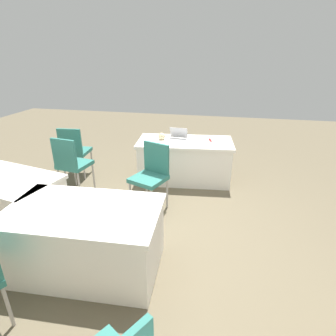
{
  "coord_description": "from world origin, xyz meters",
  "views": [
    {
      "loc": [
        -0.58,
        2.8,
        2.16
      ],
      "look_at": [
        0.03,
        -0.09,
        0.9
      ],
      "focal_mm": 29.33,
      "sensor_mm": 36.0,
      "label": 1
    }
  ],
  "objects_px": {
    "table_mid_left": "(87,239)",
    "chair_back_row": "(71,162)",
    "scissors_red": "(210,140)",
    "chair_by_pillar": "(74,149)",
    "chair_near_front": "(151,173)",
    "laptop_silver": "(177,138)",
    "table_foreground": "(185,160)",
    "table_mid_right": "(8,202)",
    "yarn_ball": "(162,136)"
  },
  "relations": [
    {
      "from": "table_mid_left",
      "to": "chair_back_row",
      "type": "distance_m",
      "value": 1.81
    },
    {
      "from": "scissors_red",
      "to": "chair_by_pillar",
      "type": "bearing_deg",
      "value": -94.98
    },
    {
      "from": "chair_near_front",
      "to": "laptop_silver",
      "type": "bearing_deg",
      "value": -77.94
    },
    {
      "from": "table_foreground",
      "to": "scissors_red",
      "type": "height_order",
      "value": "scissors_red"
    },
    {
      "from": "table_mid_right",
      "to": "chair_back_row",
      "type": "bearing_deg",
      "value": -109.68
    },
    {
      "from": "table_mid_right",
      "to": "laptop_silver",
      "type": "xyz_separation_m",
      "value": [
        -1.88,
        -1.94,
        0.4
      ]
    },
    {
      "from": "chair_near_front",
      "to": "yarn_ball",
      "type": "distance_m",
      "value": 1.1
    },
    {
      "from": "chair_back_row",
      "to": "laptop_silver",
      "type": "height_order",
      "value": "chair_back_row"
    },
    {
      "from": "table_mid_right",
      "to": "chair_near_front",
      "type": "bearing_deg",
      "value": -153.57
    },
    {
      "from": "chair_back_row",
      "to": "scissors_red",
      "type": "height_order",
      "value": "chair_back_row"
    },
    {
      "from": "chair_back_row",
      "to": "yarn_ball",
      "type": "xyz_separation_m",
      "value": [
        -1.25,
        -0.92,
        0.23
      ]
    },
    {
      "from": "chair_by_pillar",
      "to": "table_foreground",
      "type": "bearing_deg",
      "value": 3.72
    },
    {
      "from": "chair_by_pillar",
      "to": "chair_back_row",
      "type": "relative_size",
      "value": 0.97
    },
    {
      "from": "chair_back_row",
      "to": "table_mid_right",
      "type": "bearing_deg",
      "value": -101.0
    },
    {
      "from": "chair_near_front",
      "to": "yarn_ball",
      "type": "xyz_separation_m",
      "value": [
        0.1,
        -1.07,
        0.22
      ]
    },
    {
      "from": "table_foreground",
      "to": "table_mid_left",
      "type": "relative_size",
      "value": 1.08
    },
    {
      "from": "table_mid_left",
      "to": "chair_back_row",
      "type": "height_order",
      "value": "chair_back_row"
    },
    {
      "from": "table_mid_right",
      "to": "yarn_ball",
      "type": "distance_m",
      "value": 2.54
    },
    {
      "from": "chair_back_row",
      "to": "scissors_red",
      "type": "relative_size",
      "value": 5.38
    },
    {
      "from": "laptop_silver",
      "to": "yarn_ball",
      "type": "bearing_deg",
      "value": 8.41
    },
    {
      "from": "table_mid_left",
      "to": "chair_near_front",
      "type": "relative_size",
      "value": 1.62
    },
    {
      "from": "chair_near_front",
      "to": "yarn_ball",
      "type": "relative_size",
      "value": 8.04
    },
    {
      "from": "chair_back_row",
      "to": "table_mid_left",
      "type": "bearing_deg",
      "value": -47.57
    },
    {
      "from": "table_foreground",
      "to": "laptop_silver",
      "type": "height_order",
      "value": "laptop_silver"
    },
    {
      "from": "chair_near_front",
      "to": "chair_by_pillar",
      "type": "height_order",
      "value": "chair_near_front"
    },
    {
      "from": "table_mid_left",
      "to": "chair_by_pillar",
      "type": "distance_m",
      "value": 2.51
    },
    {
      "from": "yarn_ball",
      "to": "scissors_red",
      "type": "xyz_separation_m",
      "value": [
        -0.84,
        -0.14,
        -0.06
      ]
    },
    {
      "from": "table_mid_right",
      "to": "chair_back_row",
      "type": "distance_m",
      "value": 1.08
    },
    {
      "from": "table_mid_left",
      "to": "table_mid_right",
      "type": "relative_size",
      "value": 1.01
    },
    {
      "from": "chair_near_front",
      "to": "chair_back_row",
      "type": "xyz_separation_m",
      "value": [
        1.34,
        -0.16,
        -0.01
      ]
    },
    {
      "from": "table_mid_right",
      "to": "scissors_red",
      "type": "relative_size",
      "value": 8.68
    },
    {
      "from": "chair_by_pillar",
      "to": "laptop_silver",
      "type": "height_order",
      "value": "chair_by_pillar"
    },
    {
      "from": "table_mid_right",
      "to": "chair_near_front",
      "type": "xyz_separation_m",
      "value": [
        -1.7,
        -0.85,
        0.2
      ]
    },
    {
      "from": "table_foreground",
      "to": "laptop_silver",
      "type": "relative_size",
      "value": 5.03
    },
    {
      "from": "table_mid_right",
      "to": "yarn_ball",
      "type": "relative_size",
      "value": 12.86
    },
    {
      "from": "chair_by_pillar",
      "to": "scissors_red",
      "type": "distance_m",
      "value": 2.44
    },
    {
      "from": "table_mid_right",
      "to": "chair_near_front",
      "type": "relative_size",
      "value": 1.6
    },
    {
      "from": "laptop_silver",
      "to": "chair_back_row",
      "type": "bearing_deg",
      "value": 36.41
    },
    {
      "from": "table_mid_right",
      "to": "chair_back_row",
      "type": "relative_size",
      "value": 1.61
    },
    {
      "from": "chair_near_front",
      "to": "chair_back_row",
      "type": "height_order",
      "value": "chair_near_front"
    },
    {
      "from": "table_foreground",
      "to": "table_mid_left",
      "type": "xyz_separation_m",
      "value": [
        0.66,
        2.42,
        0.0
      ]
    },
    {
      "from": "table_foreground",
      "to": "chair_near_front",
      "type": "bearing_deg",
      "value": 73.58
    },
    {
      "from": "chair_near_front",
      "to": "scissors_red",
      "type": "xyz_separation_m",
      "value": [
        -0.74,
        -1.21,
        0.16
      ]
    },
    {
      "from": "chair_back_row",
      "to": "yarn_ball",
      "type": "height_order",
      "value": "chair_back_row"
    },
    {
      "from": "table_mid_left",
      "to": "chair_near_front",
      "type": "bearing_deg",
      "value": -104.32
    },
    {
      "from": "table_foreground",
      "to": "laptop_silver",
      "type": "distance_m",
      "value": 0.42
    },
    {
      "from": "table_mid_right",
      "to": "chair_near_front",
      "type": "distance_m",
      "value": 1.91
    },
    {
      "from": "table_mid_left",
      "to": "scissors_red",
      "type": "bearing_deg",
      "value": -113.06
    },
    {
      "from": "table_foreground",
      "to": "chair_by_pillar",
      "type": "distance_m",
      "value": 2.0
    },
    {
      "from": "table_mid_left",
      "to": "chair_by_pillar",
      "type": "height_order",
      "value": "chair_by_pillar"
    }
  ]
}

